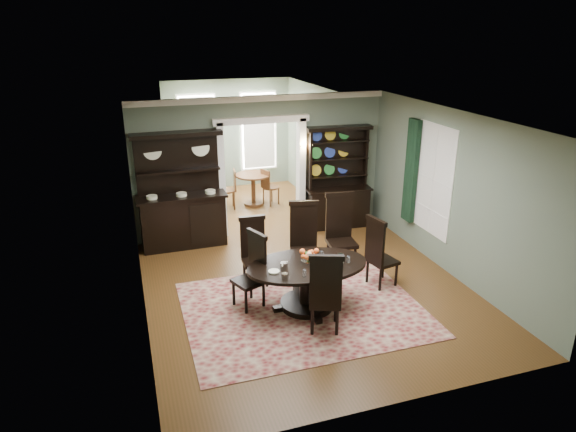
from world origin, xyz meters
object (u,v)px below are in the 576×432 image
(parlor_table, at_px, (253,185))
(welsh_dresser, at_px, (338,191))
(dining_table, at_px, (307,277))
(sideboard, at_px, (182,207))

(parlor_table, bearing_deg, welsh_dresser, -53.14)
(dining_table, bearing_deg, sideboard, 116.79)
(sideboard, bearing_deg, parlor_table, 43.80)
(welsh_dresser, distance_m, parlor_table, 2.47)
(sideboard, xyz_separation_m, welsh_dresser, (3.50, 0.03, 0.00))
(parlor_table, bearing_deg, sideboard, -135.40)
(dining_table, relative_size, welsh_dresser, 0.87)
(dining_table, relative_size, sideboard, 0.83)
(sideboard, xyz_separation_m, parlor_table, (2.02, 1.99, -0.30))
(dining_table, xyz_separation_m, sideboard, (-1.59, 3.21, 0.29))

